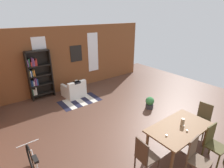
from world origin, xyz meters
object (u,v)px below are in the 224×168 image
object	(u,v)px
dining_chair_head_left	(145,156)
dining_chair_near_left	(196,158)
vase_on_table	(183,122)
dining_chair_head_right	(202,118)
dining_chair_near_right	(213,143)
armchair_white	(74,90)
potted_plant_by_shelf	(150,103)
bookshelf_tall	(38,75)
dining_table	(179,130)

from	to	relation	value
dining_chair_head_left	dining_chair_near_left	world-z (taller)	same
vase_on_table	dining_chair_head_right	size ratio (longest dim) A/B	0.20
dining_chair_near_right	armchair_white	bearing A→B (deg)	100.82
dining_chair_near_left	potted_plant_by_shelf	size ratio (longest dim) A/B	2.07
bookshelf_tall	potted_plant_by_shelf	xyz separation A→B (m)	(2.93, -3.36, -0.78)
dining_chair_head_right	armchair_white	size ratio (longest dim) A/B	1.11
vase_on_table	dining_chair_head_right	world-z (taller)	dining_chair_head_right
armchair_white	dining_chair_near_left	bearing A→B (deg)	-87.30
vase_on_table	dining_table	bearing A→B (deg)	-180.00
dining_chair_near_right	dining_chair_head_right	bearing A→B (deg)	39.89
dining_chair_near_right	potted_plant_by_shelf	world-z (taller)	dining_chair_near_right
bookshelf_tall	dining_chair_near_left	bearing A→B (deg)	-76.67
vase_on_table	dining_chair_head_left	distance (m)	1.35
bookshelf_tall	armchair_white	distance (m)	1.55
bookshelf_tall	armchair_white	bearing A→B (deg)	-31.59
dining_table	dining_chair_near_left	world-z (taller)	dining_chair_near_left
dining_chair_head_right	dining_chair_near_right	bearing A→B (deg)	-140.11
dining_table	dining_chair_head_left	size ratio (longest dim) A/B	1.75
dining_chair_head_left	vase_on_table	bearing A→B (deg)	-0.25
dining_chair_near_left	armchair_white	bearing A→B (deg)	92.70
vase_on_table	dining_chair_head_left	xyz separation A→B (m)	(-1.31, 0.01, -0.32)
vase_on_table	dining_chair_near_right	bearing A→B (deg)	-68.71
dining_table	bookshelf_tall	world-z (taller)	bookshelf_tall
dining_chair_head_right	bookshelf_tall	world-z (taller)	bookshelf_tall
dining_chair_near_left	bookshelf_tall	bearing A→B (deg)	103.33
dining_table	bookshelf_tall	size ratio (longest dim) A/B	0.83
vase_on_table	dining_chair_head_left	size ratio (longest dim) A/B	0.20
vase_on_table	dining_chair_head_left	bearing A→B (deg)	179.75
vase_on_table	bookshelf_tall	distance (m)	5.61
dining_chair_near_left	dining_chair_head_left	bearing A→B (deg)	140.11
vase_on_table	potted_plant_by_shelf	distance (m)	2.25
vase_on_table	potted_plant_by_shelf	xyz separation A→B (m)	(1.03, 1.91, -0.60)
dining_chair_head_right	dining_chair_near_right	world-z (taller)	same
dining_chair_head_right	armchair_white	bearing A→B (deg)	111.88
dining_table	armchair_white	xyz separation A→B (m)	(-0.63, 4.56, -0.37)
dining_table	potted_plant_by_shelf	distance (m)	2.27
dining_table	dining_chair_head_right	distance (m)	1.21
dining_chair_head_left	dining_chair_near_right	distance (m)	1.72
vase_on_table	armchair_white	size ratio (longest dim) A/B	0.22
bookshelf_tall	dining_chair_head_left	bearing A→B (deg)	-83.64
dining_table	dining_chair_near_left	size ratio (longest dim) A/B	1.75
dining_chair_head_left	dining_chair_near_right	xyz separation A→B (m)	(1.58, -0.69, 0.00)
dining_table	vase_on_table	world-z (taller)	vase_on_table
dining_chair_near_right	armchair_white	size ratio (longest dim) A/B	1.11
bookshelf_tall	armchair_white	xyz separation A→B (m)	(1.16, -0.72, -0.74)
dining_chair_head_left	potted_plant_by_shelf	world-z (taller)	dining_chair_head_left
vase_on_table	dining_chair_head_right	xyz separation A→B (m)	(1.09, 0.01, -0.32)
dining_chair_head_right	potted_plant_by_shelf	world-z (taller)	dining_chair_head_right
dining_chair_near_right	dining_table	bearing A→B (deg)	118.89
potted_plant_by_shelf	dining_chair_head_left	bearing A→B (deg)	-140.86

